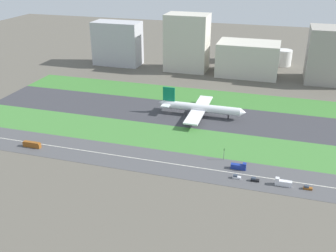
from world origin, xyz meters
TOP-DOWN VIEW (x-y plane):
  - ground_plane at (0.00, 0.00)m, footprint 800.00×800.00m
  - runway at (0.00, 0.00)m, footprint 280.00×46.00m
  - grass_median_north at (0.00, 41.00)m, footprint 280.00×36.00m
  - grass_median_south at (0.00, -41.00)m, footprint 280.00×36.00m
  - highway at (0.00, -73.00)m, footprint 280.00×28.00m
  - highway_centerline at (0.00, -73.00)m, footprint 266.00×0.50m
  - airliner at (23.08, 0.00)m, footprint 65.00×56.00m
  - car_2 at (60.27, -78.00)m, footprint 4.40×1.80m
  - car_1 at (69.81, -78.00)m, footprint 4.40×1.80m
  - bus_0 at (-65.41, -78.00)m, footprint 11.60×2.50m
  - truck_1 at (60.31, -68.00)m, footprint 8.40×2.50m
  - truck_0 at (84.09, -78.00)m, footprint 8.40×2.50m
  - car_0 at (96.27, -78.00)m, footprint 4.40×1.80m
  - traffic_light at (50.57, -60.01)m, footprint 0.36×0.50m
  - terminal_building at (-90.00, 114.00)m, footprint 48.76×24.90m
  - hangar_building at (-15.11, 114.00)m, footprint 41.61×28.18m
  - office_tower at (45.52, 114.00)m, footprint 57.72×37.25m
  - cargo_warehouse at (121.65, 114.00)m, footprint 46.56×37.11m
  - fuel_tank_west at (19.11, 159.00)m, footprint 22.98×22.98m
  - fuel_tank_centre at (48.15, 159.00)m, footprint 20.90×20.90m
  - fuel_tank_east at (78.79, 159.00)m, footprint 16.44×16.44m

SIDE VIEW (x-z plane):
  - ground_plane at x=0.00m, z-range 0.00..0.00m
  - runway at x=0.00m, z-range 0.00..0.10m
  - grass_median_north at x=0.00m, z-range 0.00..0.10m
  - grass_median_south at x=0.00m, z-range 0.00..0.10m
  - highway at x=0.00m, z-range 0.00..0.10m
  - highway_centerline at x=0.00m, z-range 0.10..0.11m
  - car_2 at x=60.27m, z-range -0.08..1.92m
  - car_1 at x=69.81m, z-range -0.08..1.92m
  - car_0 at x=96.27m, z-range -0.08..1.92m
  - truck_1 at x=60.31m, z-range -0.33..3.67m
  - truck_0 at x=84.09m, z-range -0.33..3.67m
  - bus_0 at x=-65.41m, z-range 0.07..3.57m
  - traffic_light at x=50.57m, z-range 0.69..7.89m
  - airliner at x=23.08m, z-range -3.62..16.08m
  - fuel_tank_east at x=78.79m, z-range 0.00..16.47m
  - fuel_tank_centre at x=48.15m, z-range 0.00..17.27m
  - fuel_tank_west at x=19.11m, z-range 0.00..17.69m
  - office_tower at x=45.52m, z-range 0.00..31.76m
  - terminal_building at x=-90.00m, z-range 0.00..44.53m
  - cargo_warehouse at x=121.65m, z-range 0.00..49.31m
  - hangar_building at x=-15.11m, z-range 0.00..55.47m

